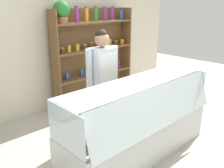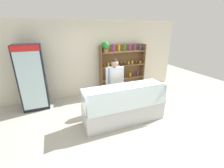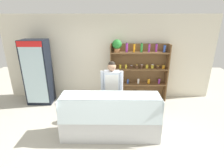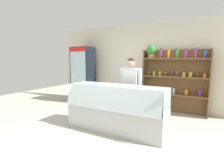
% 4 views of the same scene
% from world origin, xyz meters
% --- Properties ---
extents(ground_plane, '(12.00, 12.00, 0.00)m').
position_xyz_m(ground_plane, '(0.00, 0.00, 0.00)').
color(ground_plane, '#B7B2A3').
extents(back_wall, '(6.80, 0.10, 2.70)m').
position_xyz_m(back_wall, '(0.00, 2.29, 1.35)').
color(back_wall, silver).
rests_on(back_wall, ground).
extents(shelving_unit, '(1.83, 0.29, 1.98)m').
position_xyz_m(shelving_unit, '(0.86, 2.01, 1.12)').
color(shelving_unit, brown).
rests_on(shelving_unit, ground).
extents(deli_display_case, '(2.20, 0.72, 1.01)m').
position_xyz_m(deli_display_case, '(0.08, 0.04, 0.31)').
color(deli_display_case, silver).
rests_on(deli_display_case, ground).
extents(shop_clerk, '(0.57, 0.25, 1.60)m').
position_xyz_m(shop_clerk, '(0.11, 0.76, 0.94)').
color(shop_clerk, '#383D51').
rests_on(shop_clerk, ground).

